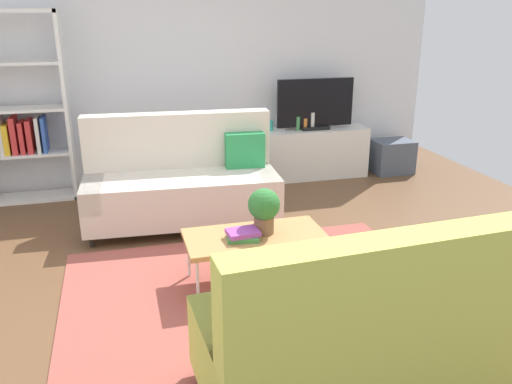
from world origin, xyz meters
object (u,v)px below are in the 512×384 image
at_px(table_book_0, 243,237).
at_px(tv, 315,105).
at_px(coffee_table, 255,238).
at_px(bottle_2, 313,121).
at_px(vase_0, 269,125).
at_px(bottle_0, 298,124).
at_px(bookshelf, 15,117).
at_px(couch_green, 373,327).
at_px(storage_trunk, 392,156).
at_px(tv_console, 313,153).
at_px(vase_1, 281,122).
at_px(potted_plant, 264,208).
at_px(bottle_1, 305,124).
at_px(couch_beige, 182,182).

bearing_deg(table_book_0, tv, 58.81).
distance_m(coffee_table, bottle_2, 2.93).
height_order(vase_0, bottle_2, bottle_2).
bearing_deg(bottle_0, bookshelf, 178.96).
distance_m(bookshelf, vase_0, 2.96).
bearing_deg(couch_green, storage_trunk, 56.52).
bearing_deg(tv, coffee_table, -119.90).
height_order(tv_console, vase_1, vase_1).
distance_m(potted_plant, bottle_1, 2.81).
distance_m(coffee_table, table_book_0, 0.13).
xyz_separation_m(potted_plant, table_book_0, (-0.18, -0.07, -0.19)).
height_order(couch_beige, bottle_2, couch_beige).
bearing_deg(tv, couch_beige, -148.47).
height_order(couch_green, table_book_0, couch_green).
bearing_deg(bottle_1, vase_1, 162.93).
bearing_deg(couch_green, tv, 70.31).
bearing_deg(potted_plant, couch_green, -81.72).
relative_size(tv, bottle_2, 4.55).
bearing_deg(potted_plant, tv_console, 61.37).
bearing_deg(tv, couch_green, -106.56).
bearing_deg(table_book_0, bottle_2, 59.18).
bearing_deg(bottle_2, bottle_0, 180.00).
distance_m(potted_plant, table_book_0, 0.27).
height_order(couch_beige, bookshelf, bookshelf).
distance_m(bookshelf, bottle_0, 3.30).
relative_size(tv_console, vase_1, 7.29).
height_order(vase_1, bottle_2, bottle_2).
height_order(tv_console, bottle_0, bottle_0).
bearing_deg(bookshelf, coffee_table, -51.61).
bearing_deg(tv_console, coffee_table, -119.70).
bearing_deg(tv_console, vase_1, 173.29).
relative_size(couch_beige, bottle_1, 13.05).
distance_m(tv_console, tv, 0.63).
bearing_deg(tv, storage_trunk, -4.16).
distance_m(tv_console, vase_1, 0.60).
xyz_separation_m(storage_trunk, vase_0, (-1.68, 0.15, 0.48)).
xyz_separation_m(vase_1, bottle_0, (0.19, -0.09, -0.01)).
bearing_deg(vase_0, bottle_2, -9.37).
relative_size(bottle_0, bottle_2, 0.80).
bearing_deg(couch_green, table_book_0, 102.88).
xyz_separation_m(potted_plant, bottle_2, (1.36, 2.51, 0.12)).
height_order(table_book_0, bottle_0, bottle_0).
xyz_separation_m(tv, bottle_1, (-0.13, -0.02, -0.24)).
xyz_separation_m(tv, table_book_0, (-1.58, -2.60, -0.51)).
xyz_separation_m(coffee_table, storage_trunk, (2.57, 2.48, -0.17)).
height_order(tv_console, bottle_1, bottle_1).
bearing_deg(bookshelf, vase_1, 0.55).
xyz_separation_m(coffee_table, tv_console, (1.47, 2.58, -0.07)).
xyz_separation_m(couch_green, bottle_2, (1.15, 3.96, 0.30)).
bearing_deg(vase_0, couch_beige, -136.52).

